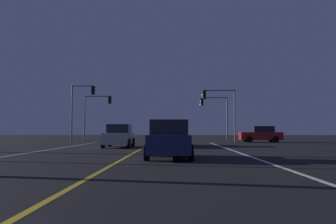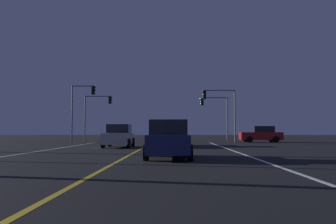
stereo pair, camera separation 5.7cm
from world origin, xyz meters
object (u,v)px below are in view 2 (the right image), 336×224
object	(u,v)px
car_ahead_far	(174,136)
traffic_light_near_left	(83,101)
car_oncoming	(119,136)
traffic_light_near_right	(219,103)
car_crossing_side	(261,134)
car_lead_same_lane	(169,140)
traffic_light_far_right	(214,108)
traffic_light_far_left	(98,107)

from	to	relation	value
car_ahead_far	traffic_light_near_left	distance (m)	13.20
car_oncoming	traffic_light_near_right	world-z (taller)	traffic_light_near_right
traffic_light_near_right	traffic_light_near_left	bearing A→B (deg)	0.00
car_crossing_side	car_oncoming	size ratio (longest dim) A/B	1.00
car_lead_same_lane	traffic_light_near_right	bearing A→B (deg)	-12.58
car_ahead_far	car_crossing_side	size ratio (longest dim) A/B	1.00
traffic_light_near_right	traffic_light_far_right	xyz separation A→B (m)	(0.05, 5.50, -0.20)
car_lead_same_lane	traffic_light_far_right	world-z (taller)	traffic_light_far_right
car_crossing_side	traffic_light_near_right	world-z (taller)	traffic_light_near_right
traffic_light_near_right	traffic_light_far_left	world-z (taller)	traffic_light_near_right
traffic_light_near_left	car_ahead_far	bearing A→B (deg)	-41.14
traffic_light_far_right	traffic_light_far_left	bearing A→B (deg)	0.00
traffic_light_far_right	traffic_light_near_right	bearing A→B (deg)	89.44
car_crossing_side	traffic_light_far_left	size ratio (longest dim) A/B	0.80
car_ahead_far	car_lead_same_lane	world-z (taller)	same
car_crossing_side	traffic_light_near_left	distance (m)	19.08
car_ahead_far	car_lead_same_lane	distance (m)	13.46
car_lead_same_lane	traffic_light_far_left	distance (m)	28.93
car_crossing_side	traffic_light_far_left	bearing A→B (deg)	-15.10
car_lead_same_lane	traffic_light_far_right	bearing A→B (deg)	-10.21
car_oncoming	traffic_light_near_right	xyz separation A→B (m)	(8.74, 11.06, 3.26)
car_lead_same_lane	traffic_light_near_left	world-z (taller)	traffic_light_near_left
car_ahead_far	traffic_light_near_right	distance (m)	10.14
car_lead_same_lane	traffic_light_near_left	size ratio (longest dim) A/B	0.72
car_ahead_far	car_oncoming	world-z (taller)	same
traffic_light_near_left	traffic_light_far_right	distance (m)	15.36
car_lead_same_lane	car_ahead_far	bearing A→B (deg)	-0.73
car_lead_same_lane	traffic_light_near_right	size ratio (longest dim) A/B	0.79
car_lead_same_lane	traffic_light_far_left	size ratio (longest dim) A/B	0.80
car_lead_same_lane	car_oncoming	size ratio (longest dim) A/B	1.00
car_crossing_side	traffic_light_far_right	size ratio (longest dim) A/B	0.83
traffic_light_near_right	car_ahead_far	bearing A→B (deg)	60.70
traffic_light_near_left	car_crossing_side	bearing A→B (deg)	1.74
car_crossing_side	traffic_light_far_right	world-z (taller)	traffic_light_far_right
traffic_light_near_left	traffic_light_far_left	xyz separation A→B (m)	(0.46, 5.50, -0.34)
traffic_light_near_left	car_lead_same_lane	bearing A→B (deg)	-66.68
car_crossing_side	car_oncoming	xyz separation A→B (m)	(-13.20, -11.63, 0.00)
traffic_light_near_left	traffic_light_far_left	world-z (taller)	traffic_light_near_left
car_ahead_far	car_lead_same_lane	size ratio (longest dim) A/B	1.00
traffic_light_near_left	traffic_light_far_left	bearing A→B (deg)	85.22
car_ahead_far	car_crossing_side	world-z (taller)	same
traffic_light_far_right	car_oncoming	bearing A→B (deg)	62.02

